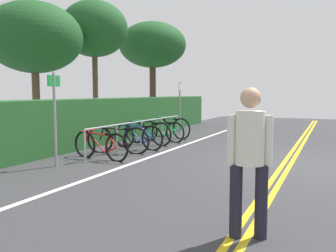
% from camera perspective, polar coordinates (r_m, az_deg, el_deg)
% --- Properties ---
extents(ground_plane, '(30.67, 12.02, 0.05)m').
position_cam_1_polar(ground_plane, '(8.85, 18.46, -5.63)').
color(ground_plane, '#353538').
extents(centre_line_yellow_inner, '(27.61, 0.10, 0.00)m').
position_cam_1_polar(centre_line_yellow_inner, '(8.84, 18.98, -5.49)').
color(centre_line_yellow_inner, gold).
rests_on(centre_line_yellow_inner, ground_plane).
extents(centre_line_yellow_outer, '(27.61, 0.10, 0.00)m').
position_cam_1_polar(centre_line_yellow_outer, '(8.86, 17.95, -5.44)').
color(centre_line_yellow_outer, gold).
rests_on(centre_line_yellow_outer, ground_plane).
extents(bike_lane_stripe_white, '(27.61, 0.12, 0.00)m').
position_cam_1_polar(bike_lane_stripe_white, '(9.72, -0.83, -4.24)').
color(bike_lane_stripe_white, white).
rests_on(bike_lane_stripe_white, ground_plane).
extents(bike_rack, '(5.50, 0.05, 0.78)m').
position_cam_1_polar(bike_rack, '(10.81, -4.21, -0.19)').
color(bike_rack, '#9EA0A5').
rests_on(bike_rack, ground_plane).
extents(bicycle_0, '(0.46, 1.73, 0.72)m').
position_cam_1_polar(bicycle_0, '(8.88, -10.65, -3.05)').
color(bicycle_0, black).
rests_on(bicycle_0, ground_plane).
extents(bicycle_1, '(0.52, 1.73, 0.76)m').
position_cam_1_polar(bicycle_1, '(9.66, -7.92, -2.22)').
color(bicycle_1, black).
rests_on(bicycle_1, ground_plane).
extents(bicycle_2, '(0.46, 1.74, 0.76)m').
position_cam_1_polar(bicycle_2, '(10.37, -4.78, -1.69)').
color(bicycle_2, black).
rests_on(bicycle_2, ground_plane).
extents(bicycle_3, '(0.52, 1.81, 0.77)m').
position_cam_1_polar(bicycle_3, '(11.28, -3.23, -1.07)').
color(bicycle_3, black).
rests_on(bicycle_3, ground_plane).
extents(bicycle_4, '(0.46, 1.74, 0.72)m').
position_cam_1_polar(bicycle_4, '(11.92, -0.97, -0.84)').
color(bicycle_4, black).
rests_on(bicycle_4, ground_plane).
extents(bicycle_5, '(0.56, 1.70, 0.79)m').
position_cam_1_polar(bicycle_5, '(12.81, 0.38, -0.27)').
color(bicycle_5, black).
rests_on(bicycle_5, ground_plane).
extents(pedestrian, '(0.32, 0.47, 1.67)m').
position_cam_1_polar(pedestrian, '(4.04, 12.77, -4.14)').
color(pedestrian, '#1E1E2D').
rests_on(pedestrian, ground_plane).
extents(sign_post_near, '(0.36, 0.06, 2.04)m').
position_cam_1_polar(sign_post_near, '(8.16, -17.50, 2.45)').
color(sign_post_near, gray).
rests_on(sign_post_near, ground_plane).
extents(sign_post_far, '(0.36, 0.08, 2.01)m').
position_cam_1_polar(sign_post_far, '(14.11, 1.88, 3.71)').
color(sign_post_far, gray).
rests_on(sign_post_far, ground_plane).
extents(hedge_backdrop, '(14.45, 1.30, 1.42)m').
position_cam_1_polar(hedge_backdrop, '(13.01, -8.03, 1.27)').
color(hedge_backdrop, '#235626').
rests_on(hedge_backdrop, ground_plane).
extents(tree_mid, '(3.20, 3.20, 4.62)m').
position_cam_1_polar(tree_mid, '(13.15, -20.41, 12.91)').
color(tree_mid, brown).
rests_on(tree_mid, ground_plane).
extents(tree_far_right, '(2.64, 2.64, 5.22)m').
position_cam_1_polar(tree_far_right, '(15.00, -11.58, 14.74)').
color(tree_far_right, brown).
rests_on(tree_far_right, ground_plane).
extents(tree_extra, '(3.27, 3.27, 5.04)m').
position_cam_1_polar(tree_extra, '(18.01, -2.46, 12.61)').
color(tree_extra, '#473323').
rests_on(tree_extra, ground_plane).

